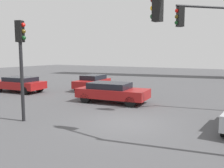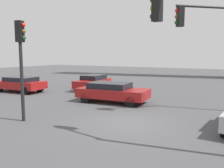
{
  "view_description": "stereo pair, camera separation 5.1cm",
  "coord_description": "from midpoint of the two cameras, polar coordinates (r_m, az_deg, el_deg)",
  "views": [
    {
      "loc": [
        5.02,
        -10.27,
        3.28
      ],
      "look_at": [
        -1.84,
        1.82,
        1.57
      ],
      "focal_mm": 39.18,
      "sensor_mm": 36.0,
      "label": 1
    },
    {
      "loc": [
        5.06,
        -10.25,
        3.28
      ],
      "look_at": [
        -1.84,
        1.82,
        1.57
      ],
      "focal_mm": 39.18,
      "sensor_mm": 36.0,
      "label": 2
    }
  ],
  "objects": [
    {
      "name": "ground_plane",
      "position": [
        11.89,
        3.52,
        -9.02
      ],
      "size": [
        94.95,
        94.95,
        0.0
      ],
      "primitive_type": "plane",
      "color": "#4C4C4F"
    },
    {
      "name": "traffic_light_2",
      "position": [
        8.83,
        19.07,
        11.9
      ],
      "size": [
        3.11,
        0.69,
        5.86
      ],
      "rotation": [
        0.0,
        0.0,
        2.99
      ],
      "color": "black",
      "rests_on": "ground_plane"
    },
    {
      "name": "car_3",
      "position": [
        22.4,
        -4.4,
        0.46
      ],
      "size": [
        2.09,
        4.21,
        1.38
      ],
      "rotation": [
        0.0,
        0.0,
        -1.5
      ],
      "color": "maroon",
      "rests_on": "ground_plane"
    },
    {
      "name": "traffic_light_0",
      "position": [
        12.51,
        -20.36,
        7.08
      ],
      "size": [
        0.49,
        0.4,
        4.84
      ],
      "rotation": [
        0.0,
        0.0,
        0.3
      ],
      "color": "black",
      "rests_on": "ground_plane"
    },
    {
      "name": "traffic_light_1",
      "position": [
        14.4,
        22.7,
        10.41
      ],
      "size": [
        3.11,
        2.87,
        5.88
      ],
      "rotation": [
        0.0,
        0.0,
        -2.4
      ],
      "color": "black",
      "rests_on": "ground_plane"
    },
    {
      "name": "car_0",
      "position": [
        16.59,
        0.14,
        -1.79
      ],
      "size": [
        4.92,
        2.52,
        1.36
      ],
      "rotation": [
        0.0,
        0.0,
        0.09
      ],
      "color": "maroon",
      "rests_on": "ground_plane"
    },
    {
      "name": "car_4",
      "position": [
        22.63,
        -20.71,
        0.07
      ],
      "size": [
        4.72,
        2.39,
        1.32
      ],
      "rotation": [
        0.0,
        0.0,
        3.23
      ],
      "color": "maroon",
      "rests_on": "ground_plane"
    }
  ]
}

